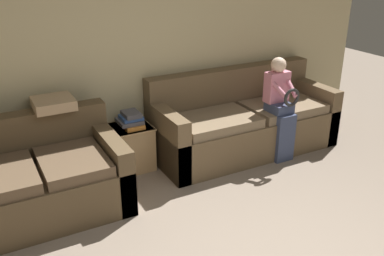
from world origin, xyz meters
name	(u,v)px	position (x,y,z in m)	size (l,w,h in m)	color
wall_back	(132,53)	(0.00, 2.86, 1.27)	(6.63, 0.06, 2.55)	#C6B789
couch_main	(243,123)	(1.23, 2.40, 0.35)	(2.30, 0.90, 0.99)	brown
couch_side	(38,181)	(-1.27, 2.19, 0.32)	(1.58, 1.00, 0.89)	brown
child_left_seated	(281,104)	(1.49, 2.02, 0.68)	(0.29, 0.38, 1.22)	#384260
side_shelf	(132,147)	(-0.17, 2.59, 0.27)	(0.45, 0.44, 0.52)	tan
book_stack	(131,120)	(-0.16, 2.58, 0.60)	(0.26, 0.31, 0.17)	orange
throw_pillow	(53,103)	(-0.97, 2.55, 0.94)	(0.39, 0.39, 0.10)	tan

